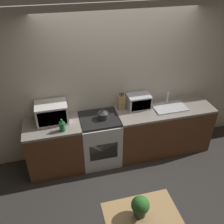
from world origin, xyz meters
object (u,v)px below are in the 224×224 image
microwave (52,113)px  kettle (103,114)px  bottle (62,126)px  toaster_oven (139,101)px  dining_table (142,224)px  stove_range (100,139)px

microwave → kettle: bearing=-9.3°
kettle → microwave: (-0.80, 0.13, 0.08)m
bottle → toaster_oven: 1.38m
dining_table → microwave: bearing=114.2°
microwave → dining_table: bearing=-65.8°
kettle → toaster_oven: (0.67, 0.17, 0.05)m
stove_range → toaster_oven: bearing=11.6°
bottle → toaster_oven: (1.34, 0.34, 0.04)m
kettle → toaster_oven: bearing=14.4°
stove_range → dining_table: stove_range is taller
toaster_oven → dining_table: size_ratio=0.47×
kettle → bottle: size_ratio=0.84×
kettle → bottle: bottle is taller
microwave → bottle: microwave is taller
stove_range → dining_table: 1.79m
bottle → dining_table: bottle is taller
microwave → toaster_oven: (1.47, 0.04, -0.04)m
bottle → dining_table: 1.78m
microwave → toaster_oven: microwave is taller
bottle → dining_table: (0.72, -1.58, -0.36)m
microwave → bottle: bearing=-66.7°
stove_range → bottle: bottle is taller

